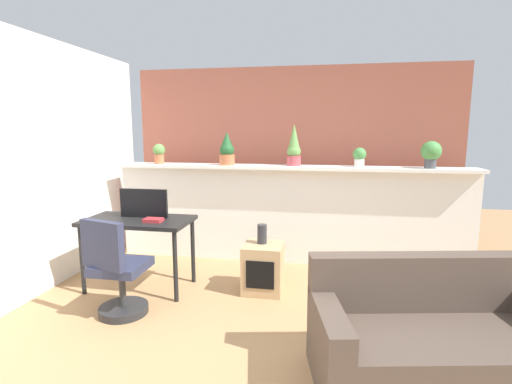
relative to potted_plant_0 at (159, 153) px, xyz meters
name	(u,v)px	position (x,y,z in m)	size (l,w,h in m)	color
ground_plane	(262,346)	(1.67, -1.93, -1.37)	(12.00, 12.00, 0.00)	tan
divider_wall	(288,216)	(1.67, 0.07, -0.77)	(4.39, 0.16, 1.19)	white
plant_shelf	(289,167)	(1.67, 0.03, -0.16)	(4.39, 0.34, 0.04)	white
brick_wall_behind	(293,160)	(1.67, 0.67, -0.12)	(4.39, 0.10, 2.50)	#9E5442
side_wall_left	(12,169)	(-0.78, -1.53, -0.07)	(0.12, 4.40, 2.60)	white
potted_plant_0	(159,153)	(0.00, 0.00, 0.00)	(0.15, 0.15, 0.26)	#C66B42
potted_plant_1	(227,150)	(0.90, -0.01, 0.05)	(0.19, 0.19, 0.41)	#C66B42
potted_plant_2	(294,147)	(1.73, 0.07, 0.08)	(0.17, 0.17, 0.51)	#B7474C
potted_plant_3	(359,156)	(2.51, 0.06, -0.02)	(0.16, 0.16, 0.23)	silver
potted_plant_4	(431,153)	(3.28, -0.01, 0.04)	(0.22, 0.22, 0.31)	#4C4C51
desk	(138,227)	(0.21, -1.05, -0.70)	(1.10, 0.60, 0.75)	black
tv_monitor	(144,203)	(0.25, -0.97, -0.47)	(0.52, 0.04, 0.30)	black
office_chair	(117,275)	(0.31, -1.67, -0.98)	(0.49, 0.50, 0.91)	#262628
side_cube_shelf	(263,268)	(1.51, -0.90, -1.12)	(0.40, 0.41, 0.50)	tan
vase_on_shelf	(262,234)	(1.49, -0.85, -0.77)	(0.10, 0.10, 0.20)	#2D2D33
book_on_desk	(153,220)	(0.43, -1.14, -0.60)	(0.18, 0.13, 0.04)	#B22D33
couch	(433,342)	(2.84, -2.14, -1.09)	(1.68, 1.05, 0.80)	brown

